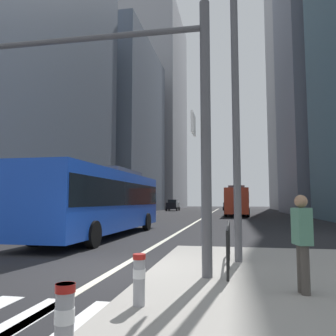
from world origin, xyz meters
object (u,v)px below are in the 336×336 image
at_px(bollard_front, 64,321).
at_px(bollard_left, 139,277).
at_px(car_oncoming_mid, 173,205).
at_px(street_lamp_post, 235,71).
at_px(pedestrian_waiting, 302,238).
at_px(car_receding_near, 233,205).
at_px(city_bus_blue_oncoming, 103,199).
at_px(car_receding_far, 229,205).
at_px(city_bus_red_receding, 237,200).
at_px(traffic_signal_gantry, 119,96).

relative_size(bollard_front, bollard_left, 1.02).
distance_m(car_oncoming_mid, street_lamp_post, 51.60).
distance_m(bollard_front, pedestrian_waiting, 4.24).
relative_size(car_receding_near, street_lamp_post, 0.56).
height_order(bollard_front, pedestrian_waiting, pedestrian_waiting).
xyz_separation_m(city_bus_blue_oncoming, car_receding_far, (5.61, 49.43, -0.85)).
distance_m(city_bus_red_receding, pedestrian_waiting, 35.15).
bearing_deg(car_oncoming_mid, bollard_front, -81.37).
xyz_separation_m(city_bus_blue_oncoming, city_bus_red_receding, (6.81, 25.53, -0.00)).
relative_size(car_receding_far, bollard_left, 5.65).
distance_m(city_bus_blue_oncoming, car_oncoming_mid, 43.92).
height_order(traffic_signal_gantry, pedestrian_waiting, traffic_signal_gantry).
xyz_separation_m(car_receding_far, street_lamp_post, (0.72, -56.08, 4.29)).
relative_size(bollard_left, pedestrian_waiting, 0.46).
relative_size(city_bus_red_receding, bollard_front, 14.61).
bearing_deg(pedestrian_waiting, bollard_left, -155.91).
height_order(city_bus_red_receding, car_oncoming_mid, city_bus_red_receding).
relative_size(traffic_signal_gantry, bollard_left, 7.82).
bearing_deg(car_receding_far, pedestrian_waiting, -88.30).
distance_m(car_receding_far, traffic_signal_gantry, 58.20).
xyz_separation_m(car_receding_near, traffic_signal_gantry, (-2.69, -55.70, 3.11)).
bearing_deg(pedestrian_waiting, car_receding_near, 90.98).
distance_m(car_oncoming_mid, pedestrian_waiting, 54.53).
relative_size(city_bus_red_receding, traffic_signal_gantry, 1.90).
relative_size(car_receding_far, street_lamp_post, 0.54).
bearing_deg(car_receding_far, bollard_left, -90.80).
bearing_deg(city_bus_red_receding, pedestrian_waiting, -89.09).
bearing_deg(city_bus_blue_oncoming, street_lamp_post, -46.41).
bearing_deg(street_lamp_post, traffic_signal_gantry, -142.68).
height_order(city_bus_red_receding, pedestrian_waiting, city_bus_red_receding).
distance_m(city_bus_blue_oncoming, pedestrian_waiting, 12.13).
bearing_deg(city_bus_blue_oncoming, pedestrian_waiting, -52.53).
distance_m(city_bus_red_receding, car_receding_far, 23.95).
xyz_separation_m(traffic_signal_gantry, bollard_front, (0.88, -4.12, -3.51)).
distance_m(city_bus_blue_oncoming, bollard_front, 13.64).
xyz_separation_m(car_receding_far, bollard_left, (-0.84, -60.20, -0.41)).
relative_size(city_bus_red_receding, bollard_left, 14.87).
xyz_separation_m(city_bus_blue_oncoming, car_oncoming_mid, (-3.98, 43.73, -0.85)).
xyz_separation_m(car_receding_near, pedestrian_waiting, (0.97, -56.66, 0.09)).
bearing_deg(traffic_signal_gantry, city_bus_blue_oncoming, 113.18).
height_order(car_receding_near, street_lamp_post, street_lamp_post).
xyz_separation_m(city_bus_red_receding, car_oncoming_mid, (-10.79, 18.20, -0.85)).
height_order(car_receding_far, street_lamp_post, street_lamp_post).
bearing_deg(pedestrian_waiting, car_receding_far, 91.70).
bearing_deg(traffic_signal_gantry, bollard_front, -77.91).
height_order(car_receding_near, traffic_signal_gantry, traffic_signal_gantry).
distance_m(car_oncoming_mid, car_receding_near, 10.90).
bearing_deg(street_lamp_post, bollard_left, -110.71).
bearing_deg(car_oncoming_mid, street_lamp_post, -78.43).
relative_size(car_oncoming_mid, street_lamp_post, 0.50).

